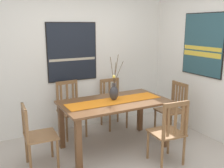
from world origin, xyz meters
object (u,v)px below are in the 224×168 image
object	(u,v)px
chair_2	(113,102)
chair_3	(71,108)
dining_table	(114,108)
centerpiece_vase	(114,92)
chair_4	(173,107)
chair_0	(36,135)
painting_on_side_wall	(203,45)
painting_on_back_wall	(72,52)
chair_1	(169,132)

from	to	relation	value
chair_2	chair_3	size ratio (longest dim) A/B	0.95
chair_2	dining_table	bearing A→B (deg)	-116.70
centerpiece_vase	chair_2	distance (m)	0.96
centerpiece_vase	chair_4	bearing A→B (deg)	-3.35
centerpiece_vase	chair_2	size ratio (longest dim) A/B	0.78
chair_3	chair_4	bearing A→B (deg)	-26.73
dining_table	chair_3	distance (m)	0.92
dining_table	chair_2	xyz separation A→B (m)	(0.40, 0.80, -0.18)
chair_0	painting_on_side_wall	world-z (taller)	painting_on_side_wall
chair_0	painting_on_side_wall	size ratio (longest dim) A/B	0.83
chair_4	painting_on_side_wall	xyz separation A→B (m)	(0.47, -0.14, 1.09)
chair_3	painting_on_back_wall	world-z (taller)	painting_on_back_wall
chair_0	chair_4	world-z (taller)	chair_4
chair_0	chair_3	xyz separation A→B (m)	(0.77, 0.81, 0.01)
dining_table	centerpiece_vase	xyz separation A→B (m)	(0.02, 0.04, 0.25)
chair_2	chair_4	bearing A→B (deg)	-47.25
painting_on_back_wall	painting_on_side_wall	bearing A→B (deg)	-32.63
chair_3	chair_4	distance (m)	1.81
chair_3	dining_table	bearing A→B (deg)	-60.60
centerpiece_vase	chair_2	xyz separation A→B (m)	(0.39, 0.76, -0.43)
chair_0	painting_on_back_wall	size ratio (longest dim) A/B	0.85
chair_4	painting_on_side_wall	distance (m)	1.20
chair_0	chair_3	world-z (taller)	chair_3
chair_2	painting_on_back_wall	xyz separation A→B (m)	(-0.69, 0.26, 0.97)
chair_3	chair_2	bearing A→B (deg)	1.08
chair_2	chair_3	distance (m)	0.85
chair_3	chair_4	world-z (taller)	chair_3
chair_2	painting_on_side_wall	world-z (taller)	painting_on_side_wall
chair_3	painting_on_back_wall	distance (m)	1.01
chair_4	painting_on_side_wall	size ratio (longest dim) A/B	0.87
chair_1	chair_3	xyz separation A→B (m)	(-0.86, 1.59, 0.00)
chair_3	painting_on_back_wall	xyz separation A→B (m)	(0.16, 0.28, 0.96)
dining_table	painting_on_side_wall	distance (m)	1.90
painting_on_side_wall	chair_1	bearing A→B (deg)	-152.39
centerpiece_vase	chair_0	world-z (taller)	centerpiece_vase
chair_3	painting_on_side_wall	size ratio (longest dim) A/B	0.90
chair_1	painting_on_back_wall	xyz separation A→B (m)	(-0.70, 1.87, 0.96)
chair_1	painting_on_side_wall	xyz separation A→B (m)	(1.22, 0.64, 1.10)
chair_0	painting_on_side_wall	bearing A→B (deg)	-2.85
chair_0	painting_on_side_wall	distance (m)	3.07
dining_table	painting_on_back_wall	bearing A→B (deg)	104.78
painting_on_back_wall	chair_0	bearing A→B (deg)	-130.53
dining_table	painting_on_back_wall	distance (m)	1.36
dining_table	chair_1	size ratio (longest dim) A/B	1.74
painting_on_side_wall	dining_table	bearing A→B (deg)	174.27
centerpiece_vase	chair_0	bearing A→B (deg)	-176.98
dining_table	chair_3	size ratio (longest dim) A/B	1.72
chair_4	chair_1	bearing A→B (deg)	-134.04
chair_1	chair_2	size ratio (longest dim) A/B	1.04
dining_table	painting_on_side_wall	world-z (taller)	painting_on_side_wall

